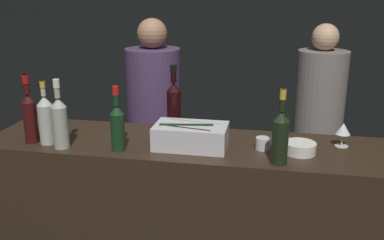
# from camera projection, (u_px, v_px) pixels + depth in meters

# --- Properties ---
(wall_back_chalkboard) EXTENTS (6.40, 0.06, 2.80)m
(wall_back_chalkboard) POSITION_uv_depth(u_px,v_px,m) (236.00, 36.00, 4.58)
(wall_back_chalkboard) COLOR black
(wall_back_chalkboard) RESTS_ON ground_plane
(bar_counter) EXTENTS (2.24, 0.56, 1.10)m
(bar_counter) POSITION_uv_depth(u_px,v_px,m) (191.00, 232.00, 2.45)
(bar_counter) COLOR #2D2116
(bar_counter) RESTS_ON ground_plane
(ice_bin_with_bottles) EXTENTS (0.37, 0.22, 0.13)m
(ice_bin_with_bottles) POSITION_uv_depth(u_px,v_px,m) (190.00, 135.00, 2.21)
(ice_bin_with_bottles) COLOR silver
(ice_bin_with_bottles) RESTS_ON bar_counter
(bowl_white) EXTENTS (0.16, 0.16, 0.06)m
(bowl_white) POSITION_uv_depth(u_px,v_px,m) (300.00, 148.00, 2.14)
(bowl_white) COLOR silver
(bowl_white) RESTS_ON bar_counter
(wine_glass) EXTENTS (0.08, 0.08, 0.13)m
(wine_glass) POSITION_uv_depth(u_px,v_px,m) (343.00, 130.00, 2.21)
(wine_glass) COLOR silver
(wine_glass) RESTS_ON bar_counter
(candle_votive) EXTENTS (0.08, 0.08, 0.06)m
(candle_votive) POSITION_uv_depth(u_px,v_px,m) (263.00, 143.00, 2.19)
(candle_votive) COLOR silver
(candle_votive) RESTS_ON bar_counter
(white_wine_bottle) EXTENTS (0.08, 0.08, 0.36)m
(white_wine_bottle) POSITION_uv_depth(u_px,v_px,m) (60.00, 121.00, 2.18)
(white_wine_bottle) COLOR #9EA899
(white_wine_bottle) RESTS_ON bar_counter
(rose_wine_bottle) EXTENTS (0.08, 0.08, 0.34)m
(rose_wine_bottle) POSITION_uv_depth(u_px,v_px,m) (46.00, 119.00, 2.25)
(rose_wine_bottle) COLOR #B2B7AD
(rose_wine_bottle) RESTS_ON bar_counter
(red_wine_bottle_black_foil) EXTENTS (0.08, 0.08, 0.38)m
(red_wine_bottle_black_foil) POSITION_uv_depth(u_px,v_px,m) (174.00, 103.00, 2.47)
(red_wine_bottle_black_foil) COLOR black
(red_wine_bottle_black_foil) RESTS_ON bar_counter
(red_wine_bottle_tall) EXTENTS (0.07, 0.07, 0.37)m
(red_wine_bottle_tall) POSITION_uv_depth(u_px,v_px,m) (30.00, 115.00, 2.26)
(red_wine_bottle_tall) COLOR #380F0F
(red_wine_bottle_tall) RESTS_ON bar_counter
(red_wine_bottle_burgundy) EXTENTS (0.07, 0.07, 0.34)m
(red_wine_bottle_burgundy) POSITION_uv_depth(u_px,v_px,m) (117.00, 125.00, 2.15)
(red_wine_bottle_burgundy) COLOR #143319
(red_wine_bottle_burgundy) RESTS_ON bar_counter
(champagne_bottle) EXTENTS (0.08, 0.08, 0.36)m
(champagne_bottle) POSITION_uv_depth(u_px,v_px,m) (280.00, 135.00, 1.98)
(champagne_bottle) COLOR black
(champagne_bottle) RESTS_ON bar_counter
(person_in_hoodie) EXTENTS (0.39, 0.39, 1.70)m
(person_in_hoodie) POSITION_uv_depth(u_px,v_px,m) (155.00, 123.00, 3.16)
(person_in_hoodie) COLOR black
(person_in_hoodie) RESTS_ON ground_plane
(person_blond_tee) EXTENTS (0.40, 0.40, 1.63)m
(person_blond_tee) POSITION_uv_depth(u_px,v_px,m) (318.00, 115.00, 3.50)
(person_blond_tee) COLOR black
(person_blond_tee) RESTS_ON ground_plane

